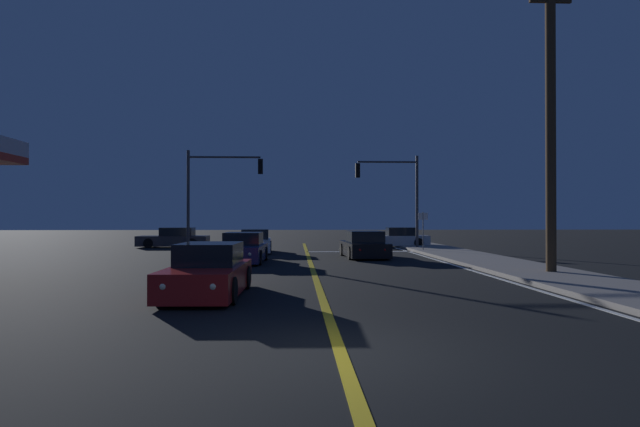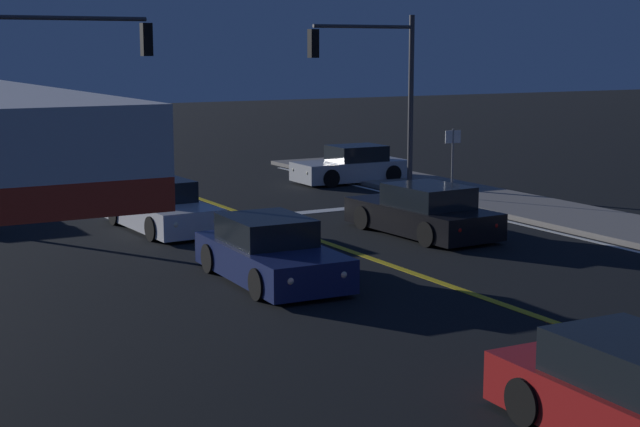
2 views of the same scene
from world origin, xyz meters
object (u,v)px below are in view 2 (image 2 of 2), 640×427
(street_sign_corner, at_px, (453,153))
(traffic_signal_near_right, at_px, (376,75))
(car_following_oncoming_navy, at_px, (270,253))
(car_parked_curb_white, at_px, (161,208))
(car_mid_block_silver, at_px, (352,166))
(traffic_signal_far_left, at_px, (50,79))
(car_far_approaching_black, at_px, (423,213))

(street_sign_corner, bearing_deg, traffic_signal_near_right, 111.54)
(car_following_oncoming_navy, height_order, car_parked_curb_white, same)
(car_parked_curb_white, xyz_separation_m, street_sign_corner, (9.71, -0.05, 0.99))
(car_mid_block_silver, bearing_deg, street_sign_corner, -175.23)
(car_parked_curb_white, height_order, traffic_signal_far_left, traffic_signal_far_left)
(car_mid_block_silver, xyz_separation_m, car_following_oncoming_navy, (-9.39, -12.19, 0.00))
(traffic_signal_near_right, xyz_separation_m, street_sign_corner, (1.11, -2.80, -2.38))
(traffic_signal_far_left, bearing_deg, car_mid_block_silver, 19.22)
(traffic_signal_near_right, bearing_deg, car_far_approaching_black, 67.26)
(traffic_signal_far_left, bearing_deg, car_far_approaching_black, -33.47)
(traffic_signal_near_right, bearing_deg, traffic_signal_far_left, 7.19)
(car_following_oncoming_navy, distance_m, street_sign_corner, 11.85)
(car_mid_block_silver, relative_size, car_following_oncoming_navy, 0.97)
(traffic_signal_near_right, distance_m, street_sign_corner, 3.84)
(car_following_oncoming_navy, relative_size, car_parked_curb_white, 0.98)
(traffic_signal_near_right, height_order, street_sign_corner, traffic_signal_near_right)
(car_parked_curb_white, bearing_deg, traffic_signal_near_right, -164.93)
(car_mid_block_silver, relative_size, traffic_signal_far_left, 0.70)
(car_far_approaching_black, xyz_separation_m, car_following_oncoming_navy, (-5.78, -2.62, -0.00))
(car_mid_block_silver, bearing_deg, car_following_oncoming_navy, 143.40)
(car_far_approaching_black, height_order, street_sign_corner, street_sign_corner)
(car_parked_curb_white, height_order, street_sign_corner, street_sign_corner)
(car_mid_block_silver, bearing_deg, car_far_approaching_black, 160.33)
(car_mid_block_silver, xyz_separation_m, car_parked_curb_white, (-9.35, -5.47, 0.00))
(car_far_approaching_black, bearing_deg, traffic_signal_near_right, 64.45)
(car_following_oncoming_navy, relative_size, street_sign_corner, 1.87)
(car_far_approaching_black, bearing_deg, car_parked_curb_white, 141.70)
(car_following_oncoming_navy, xyz_separation_m, traffic_signal_far_left, (-2.45, 8.06, 3.47))
(car_parked_curb_white, bearing_deg, car_far_approaching_black, 141.87)
(car_far_approaching_black, height_order, car_mid_block_silver, same)
(car_far_approaching_black, relative_size, street_sign_corner, 1.97)
(car_mid_block_silver, distance_m, car_parked_curb_white, 10.83)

